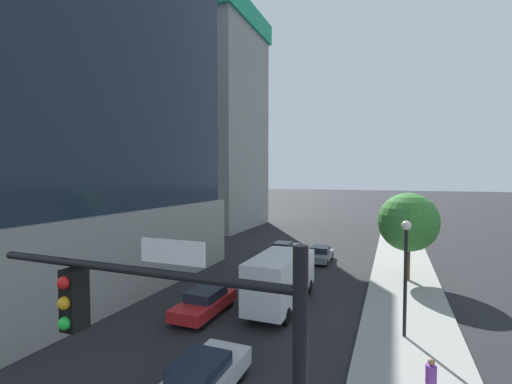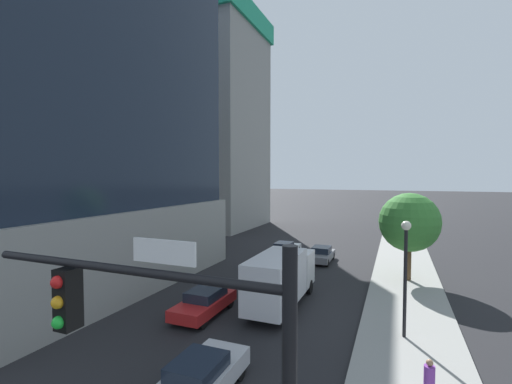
{
  "view_description": "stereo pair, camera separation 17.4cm",
  "coord_description": "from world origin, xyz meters",
  "px_view_note": "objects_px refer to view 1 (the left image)",
  "views": [
    {
      "loc": [
        7.98,
        -0.66,
        7.69
      ],
      "look_at": [
        0.63,
        17.9,
        6.78
      ],
      "focal_mm": 24.38,
      "sensor_mm": 36.0,
      "label": 1
    },
    {
      "loc": [
        8.15,
        -0.6,
        7.69
      ],
      "look_at": [
        0.63,
        17.9,
        6.78
      ],
      "focal_mm": 24.38,
      "sensor_mm": 36.0,
      "label": 2
    }
  ],
  "objects_px": {
    "pedestrian_purple_shirt": "(431,383)",
    "car_red": "(205,302)",
    "street_tree": "(408,222)",
    "car_gray": "(320,254)",
    "street_lamp": "(406,260)",
    "box_truck": "(281,277)",
    "traffic_light_pole": "(186,378)",
    "car_white": "(285,249)",
    "car_silver": "(202,379)",
    "construction_building": "(211,112)"
  },
  "relations": [
    {
      "from": "car_white",
      "to": "car_red",
      "type": "bearing_deg",
      "value": -90.0
    },
    {
      "from": "construction_building",
      "to": "pedestrian_purple_shirt",
      "type": "bearing_deg",
      "value": -51.94
    },
    {
      "from": "street_tree",
      "to": "pedestrian_purple_shirt",
      "type": "bearing_deg",
      "value": -89.25
    },
    {
      "from": "pedestrian_purple_shirt",
      "to": "street_tree",
      "type": "bearing_deg",
      "value": 90.75
    },
    {
      "from": "construction_building",
      "to": "pedestrian_purple_shirt",
      "type": "height_order",
      "value": "construction_building"
    },
    {
      "from": "construction_building",
      "to": "car_red",
      "type": "height_order",
      "value": "construction_building"
    },
    {
      "from": "street_lamp",
      "to": "car_white",
      "type": "height_order",
      "value": "street_lamp"
    },
    {
      "from": "street_lamp",
      "to": "car_silver",
      "type": "distance_m",
      "value": 10.37
    },
    {
      "from": "box_truck",
      "to": "car_gray",
      "type": "bearing_deg",
      "value": 90.0
    },
    {
      "from": "street_lamp",
      "to": "traffic_light_pole",
      "type": "bearing_deg",
      "value": -104.4
    },
    {
      "from": "car_red",
      "to": "box_truck",
      "type": "relative_size",
      "value": 0.59
    },
    {
      "from": "street_tree",
      "to": "car_gray",
      "type": "distance_m",
      "value": 8.74
    },
    {
      "from": "car_red",
      "to": "box_truck",
      "type": "bearing_deg",
      "value": 36.97
    },
    {
      "from": "street_tree",
      "to": "car_white",
      "type": "relative_size",
      "value": 1.49
    },
    {
      "from": "pedestrian_purple_shirt",
      "to": "car_white",
      "type": "bearing_deg",
      "value": 119.12
    },
    {
      "from": "street_tree",
      "to": "car_silver",
      "type": "height_order",
      "value": "street_tree"
    },
    {
      "from": "street_lamp",
      "to": "box_truck",
      "type": "relative_size",
      "value": 0.72
    },
    {
      "from": "street_tree",
      "to": "car_silver",
      "type": "relative_size",
      "value": 1.41
    },
    {
      "from": "car_gray",
      "to": "car_white",
      "type": "bearing_deg",
      "value": 165.96
    },
    {
      "from": "street_tree",
      "to": "pedestrian_purple_shirt",
      "type": "height_order",
      "value": "street_tree"
    },
    {
      "from": "street_tree",
      "to": "car_gray",
      "type": "xyz_separation_m",
      "value": [
        -7.07,
        3.57,
        -3.7
      ]
    },
    {
      "from": "street_lamp",
      "to": "car_gray",
      "type": "relative_size",
      "value": 1.32
    },
    {
      "from": "car_silver",
      "to": "pedestrian_purple_shirt",
      "type": "xyz_separation_m",
      "value": [
        7.27,
        2.17,
        0.26
      ]
    },
    {
      "from": "car_red",
      "to": "box_truck",
      "type": "distance_m",
      "value": 4.62
    },
    {
      "from": "street_lamp",
      "to": "street_tree",
      "type": "distance_m",
      "value": 9.83
    },
    {
      "from": "pedestrian_purple_shirt",
      "to": "construction_building",
      "type": "bearing_deg",
      "value": 128.06
    },
    {
      "from": "box_truck",
      "to": "pedestrian_purple_shirt",
      "type": "bearing_deg",
      "value": -43.73
    },
    {
      "from": "car_silver",
      "to": "car_white",
      "type": "bearing_deg",
      "value": 99.41
    },
    {
      "from": "traffic_light_pole",
      "to": "car_red",
      "type": "bearing_deg",
      "value": 119.02
    },
    {
      "from": "car_silver",
      "to": "pedestrian_purple_shirt",
      "type": "height_order",
      "value": "pedestrian_purple_shirt"
    },
    {
      "from": "car_gray",
      "to": "car_silver",
      "type": "xyz_separation_m",
      "value": [
        0.0,
        -20.75,
        0.06
      ]
    },
    {
      "from": "car_red",
      "to": "car_gray",
      "type": "xyz_separation_m",
      "value": [
        3.59,
        14.33,
        -0.06
      ]
    },
    {
      "from": "pedestrian_purple_shirt",
      "to": "car_red",
      "type": "bearing_deg",
      "value": 158.6
    },
    {
      "from": "street_lamp",
      "to": "street_tree",
      "type": "bearing_deg",
      "value": 87.38
    },
    {
      "from": "car_white",
      "to": "car_silver",
      "type": "xyz_separation_m",
      "value": [
        3.59,
        -21.65,
        0.02
      ]
    },
    {
      "from": "traffic_light_pole",
      "to": "car_silver",
      "type": "xyz_separation_m",
      "value": [
        -3.22,
        5.86,
        -3.98
      ]
    },
    {
      "from": "construction_building",
      "to": "car_gray",
      "type": "height_order",
      "value": "construction_building"
    },
    {
      "from": "street_lamp",
      "to": "street_tree",
      "type": "xyz_separation_m",
      "value": [
        0.45,
        9.8,
        0.6
      ]
    },
    {
      "from": "traffic_light_pole",
      "to": "car_white",
      "type": "bearing_deg",
      "value": 103.91
    },
    {
      "from": "street_tree",
      "to": "car_gray",
      "type": "relative_size",
      "value": 1.53
    },
    {
      "from": "car_white",
      "to": "box_truck",
      "type": "distance_m",
      "value": 13.08
    },
    {
      "from": "car_gray",
      "to": "street_tree",
      "type": "bearing_deg",
      "value": -26.82
    },
    {
      "from": "street_tree",
      "to": "construction_building",
      "type": "bearing_deg",
      "value": 143.82
    },
    {
      "from": "traffic_light_pole",
      "to": "car_red",
      "type": "height_order",
      "value": "traffic_light_pole"
    },
    {
      "from": "traffic_light_pole",
      "to": "car_silver",
      "type": "relative_size",
      "value": 1.48
    },
    {
      "from": "street_lamp",
      "to": "car_red",
      "type": "height_order",
      "value": "street_lamp"
    },
    {
      "from": "street_lamp",
      "to": "pedestrian_purple_shirt",
      "type": "relative_size",
      "value": 3.33
    },
    {
      "from": "box_truck",
      "to": "car_red",
      "type": "bearing_deg",
      "value": -143.03
    },
    {
      "from": "street_lamp",
      "to": "box_truck",
      "type": "height_order",
      "value": "street_lamp"
    },
    {
      "from": "street_lamp",
      "to": "car_red",
      "type": "distance_m",
      "value": 10.69
    }
  ]
}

